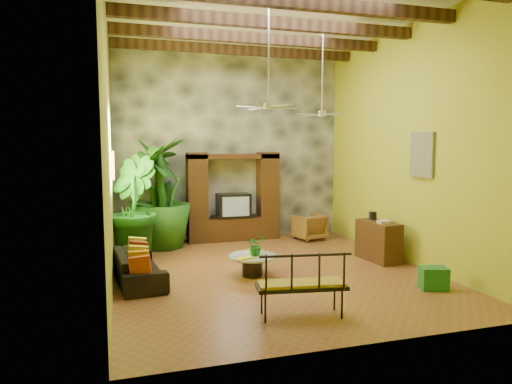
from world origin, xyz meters
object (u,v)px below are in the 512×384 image
object	(u,v)px
ceiling_fan_back	(322,105)
tall_plant_b	(131,207)
sofa	(139,267)
tall_plant_a	(157,194)
green_bin	(434,278)
coffee_table	(252,263)
tall_plant_c	(161,193)
side_console	(378,241)
wicker_armchair	(309,227)
entertainment_center	(233,203)
iron_bench	(304,281)
ceiling_fan_front	(269,95)

from	to	relation	value
ceiling_fan_back	tall_plant_b	size ratio (longest dim) A/B	0.81
sofa	tall_plant_a	distance (m)	3.00
ceiling_fan_back	green_bin	xyz separation A→B (m)	(0.75, -3.07, -3.21)
tall_plant_b	coffee_table	xyz separation A→B (m)	(2.16, -2.05, -0.89)
ceiling_fan_back	green_bin	bearing A→B (deg)	-76.32
tall_plant_c	side_console	distance (m)	5.18
wicker_armchair	sofa	bearing A→B (deg)	17.64
entertainment_center	sofa	xyz separation A→B (m)	(-2.55, -3.11, -0.69)
coffee_table	green_bin	world-z (taller)	coffee_table
entertainment_center	ceiling_fan_back	bearing A→B (deg)	-50.43
ceiling_fan_back	side_console	world-z (taller)	ceiling_fan_back
entertainment_center	ceiling_fan_back	xyz separation A→B (m)	(1.60, -1.94, 2.44)
ceiling_fan_back	iron_bench	size ratio (longest dim) A/B	1.36
wicker_armchair	iron_bench	world-z (taller)	iron_bench
sofa	tall_plant_a	world-z (taller)	tall_plant_a
tall_plant_a	wicker_armchair	bearing A→B (deg)	-2.82
entertainment_center	coffee_table	distance (m)	3.44
entertainment_center	iron_bench	size ratio (longest dim) A/B	1.75
tall_plant_a	side_console	size ratio (longest dim) A/B	2.47
coffee_table	side_console	distance (m)	2.96
sofa	wicker_armchair	world-z (taller)	wicker_armchair
tall_plant_a	tall_plant_b	bearing A→B (deg)	-124.02
tall_plant_b	side_console	world-z (taller)	tall_plant_b
tall_plant_c	side_console	bearing A→B (deg)	-30.97
tall_plant_c	side_console	world-z (taller)	tall_plant_c
ceiling_fan_front	tall_plant_c	world-z (taller)	ceiling_fan_front
wicker_armchair	tall_plant_c	bearing A→B (deg)	-14.91
side_console	ceiling_fan_back	bearing A→B (deg)	125.52
coffee_table	side_console	xyz separation A→B (m)	(2.94, 0.35, 0.17)
tall_plant_a	iron_bench	bearing A→B (deg)	-72.67
wicker_armchair	iron_bench	distance (m)	5.54
ceiling_fan_front	sofa	world-z (taller)	ceiling_fan_front
entertainment_center	side_console	bearing A→B (deg)	-50.18
wicker_armchair	green_bin	bearing A→B (deg)	83.17
tall_plant_b	green_bin	xyz separation A→B (m)	(4.96, -3.72, -0.95)
tall_plant_c	tall_plant_a	bearing A→B (deg)	174.34
entertainment_center	ceiling_fan_front	world-z (taller)	ceiling_fan_front
sofa	coffee_table	size ratio (longest dim) A/B	2.08
wicker_armchair	tall_plant_a	bearing A→B (deg)	-14.98
wicker_armchair	tall_plant_c	xyz separation A→B (m)	(-3.82, 0.18, 0.99)
ceiling_fan_front	tall_plant_a	world-z (taller)	ceiling_fan_front
coffee_table	iron_bench	size ratio (longest dim) A/B	0.68
sofa	side_console	xyz separation A→B (m)	(5.04, 0.12, 0.15)
tall_plant_b	green_bin	world-z (taller)	tall_plant_b
entertainment_center	coffee_table	size ratio (longest dim) A/B	2.60
sofa	coffee_table	distance (m)	2.11
ceiling_fan_front	iron_bench	distance (m)	3.52
tall_plant_b	tall_plant_c	distance (m)	1.19
tall_plant_a	tall_plant_b	size ratio (longest dim) A/B	1.15
ceiling_fan_front	wicker_armchair	bearing A→B (deg)	54.53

